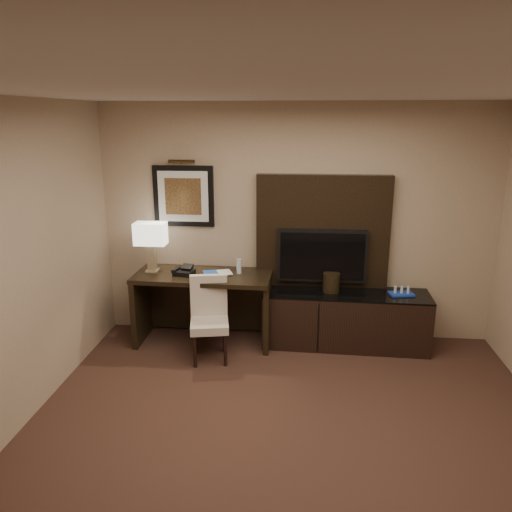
# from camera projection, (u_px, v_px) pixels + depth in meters

# --- Properties ---
(floor) EXTENTS (4.50, 5.00, 0.01)m
(floor) POSITION_uv_depth(u_px,v_px,m) (286.00, 473.00, 3.69)
(floor) COLOR #361F18
(floor) RESTS_ON ground
(ceiling) EXTENTS (4.50, 5.00, 0.01)m
(ceiling) POSITION_uv_depth(u_px,v_px,m) (294.00, 89.00, 2.95)
(ceiling) COLOR silver
(ceiling) RESTS_ON wall_back
(wall_back) EXTENTS (4.50, 0.01, 2.70)m
(wall_back) POSITION_uv_depth(u_px,v_px,m) (296.00, 224.00, 5.72)
(wall_back) COLOR tan
(wall_back) RESTS_ON floor
(desk) EXTENTS (1.55, 0.70, 0.82)m
(desk) POSITION_uv_depth(u_px,v_px,m) (204.00, 308.00, 5.73)
(desk) COLOR black
(desk) RESTS_ON floor
(credenza) EXTENTS (1.86, 0.57, 0.64)m
(credenza) POSITION_uv_depth(u_px,v_px,m) (345.00, 319.00, 5.66)
(credenza) COLOR black
(credenza) RESTS_ON floor
(tv_wall_panel) EXTENTS (1.50, 0.12, 1.30)m
(tv_wall_panel) POSITION_uv_depth(u_px,v_px,m) (323.00, 232.00, 5.65)
(tv_wall_panel) COLOR black
(tv_wall_panel) RESTS_ON wall_back
(tv) EXTENTS (1.00, 0.08, 0.60)m
(tv) POSITION_uv_depth(u_px,v_px,m) (322.00, 256.00, 5.63)
(tv) COLOR black
(tv) RESTS_ON tv_wall_panel
(artwork) EXTENTS (0.70, 0.04, 0.70)m
(artwork) POSITION_uv_depth(u_px,v_px,m) (184.00, 196.00, 5.73)
(artwork) COLOR black
(artwork) RESTS_ON wall_back
(picture_light) EXTENTS (0.04, 0.04, 0.30)m
(picture_light) POSITION_uv_depth(u_px,v_px,m) (181.00, 161.00, 5.59)
(picture_light) COLOR #402C14
(picture_light) RESTS_ON wall_back
(desk_chair) EXTENTS (0.48, 0.53, 0.83)m
(desk_chair) POSITION_uv_depth(u_px,v_px,m) (209.00, 324.00, 5.29)
(desk_chair) COLOR beige
(desk_chair) RESTS_ON floor
(table_lamp) EXTENTS (0.34, 0.21, 0.53)m
(table_lamp) POSITION_uv_depth(u_px,v_px,m) (151.00, 249.00, 5.64)
(table_lamp) COLOR #927C5B
(table_lamp) RESTS_ON desk
(desk_phone) EXTENTS (0.24, 0.22, 0.10)m
(desk_phone) POSITION_uv_depth(u_px,v_px,m) (184.00, 270.00, 5.59)
(desk_phone) COLOR black
(desk_phone) RESTS_ON desk
(blue_folder) EXTENTS (0.29, 0.34, 0.02)m
(blue_folder) POSITION_uv_depth(u_px,v_px,m) (214.00, 274.00, 5.57)
(blue_folder) COLOR blue
(blue_folder) RESTS_ON desk
(book) EXTENTS (0.15, 0.07, 0.21)m
(book) POSITION_uv_depth(u_px,v_px,m) (218.00, 265.00, 5.58)
(book) COLOR #A19D7E
(book) RESTS_ON desk
(water_bottle) EXTENTS (0.07, 0.07, 0.17)m
(water_bottle) POSITION_uv_depth(u_px,v_px,m) (239.00, 266.00, 5.62)
(water_bottle) COLOR silver
(water_bottle) RESTS_ON desk
(ice_bucket) EXTENTS (0.20, 0.20, 0.21)m
(ice_bucket) POSITION_uv_depth(u_px,v_px,m) (331.00, 282.00, 5.59)
(ice_bucket) COLOR black
(ice_bucket) RESTS_ON credenza
(minibar_tray) EXTENTS (0.28, 0.20, 0.09)m
(minibar_tray) POSITION_uv_depth(u_px,v_px,m) (402.00, 291.00, 5.50)
(minibar_tray) COLOR #1B3DAF
(minibar_tray) RESTS_ON credenza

